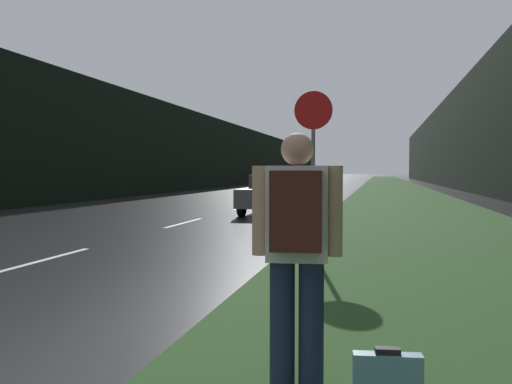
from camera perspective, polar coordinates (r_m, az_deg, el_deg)
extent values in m
cube|color=#26471E|center=(41.51, 14.56, 0.03)|extent=(6.00, 240.00, 0.02)
cube|color=silver|center=(10.01, -21.75, -6.75)|extent=(0.12, 3.00, 0.01)
cube|color=silver|center=(16.22, -7.55, -3.23)|extent=(0.12, 3.00, 0.01)
cube|color=silver|center=(22.89, -1.43, -1.63)|extent=(0.12, 3.00, 0.01)
cube|color=silver|center=(29.71, 1.90, -0.75)|extent=(0.12, 3.00, 0.01)
cube|color=black|center=(53.78, -3.93, 3.96)|extent=(2.00, 140.00, 6.37)
cube|color=black|center=(52.05, 20.92, 5.17)|extent=(2.00, 140.00, 8.71)
cylinder|color=slate|center=(10.08, 6.02, 0.02)|extent=(0.07, 0.07, 2.30)
cylinder|color=#B71414|center=(10.14, 6.06, 8.56)|extent=(0.71, 0.02, 0.71)
cylinder|color=#1E2847|center=(3.89, 2.78, -13.85)|extent=(0.18, 0.18, 0.91)
cylinder|color=#1E2847|center=(3.89, 5.83, -13.89)|extent=(0.18, 0.18, 0.91)
cube|color=white|center=(3.75, 4.34, -2.26)|extent=(0.44, 0.28, 0.66)
sphere|color=tan|center=(3.74, 4.36, 4.50)|extent=(0.23, 0.23, 0.23)
cylinder|color=tan|center=(3.77, 0.36, -1.96)|extent=(0.10, 0.10, 0.62)
cylinder|color=tan|center=(3.75, 8.34, -2.00)|extent=(0.10, 0.10, 0.62)
cube|color=#471E19|center=(3.54, 4.22, -1.99)|extent=(0.35, 0.22, 0.53)
cube|color=#6093A8|center=(3.82, 13.67, -18.70)|extent=(0.45, 0.16, 0.35)
cube|color=black|center=(3.76, 13.70, -15.94)|extent=(0.17, 0.09, 0.04)
cube|color=#4C514C|center=(19.61, 1.98, -0.45)|extent=(1.81, 4.74, 0.63)
cube|color=#2D302D|center=(19.82, 2.11, 1.15)|extent=(1.54, 2.13, 0.46)
cylinder|color=black|center=(18.03, 3.78, -1.58)|extent=(0.20, 0.69, 0.69)
cylinder|color=black|center=(18.38, -1.52, -1.50)|extent=(0.20, 0.69, 0.69)
cylinder|color=black|center=(20.93, 5.05, -1.06)|extent=(0.20, 0.69, 0.69)
cylinder|color=black|center=(21.23, 0.44, -1.00)|extent=(0.20, 0.69, 0.69)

